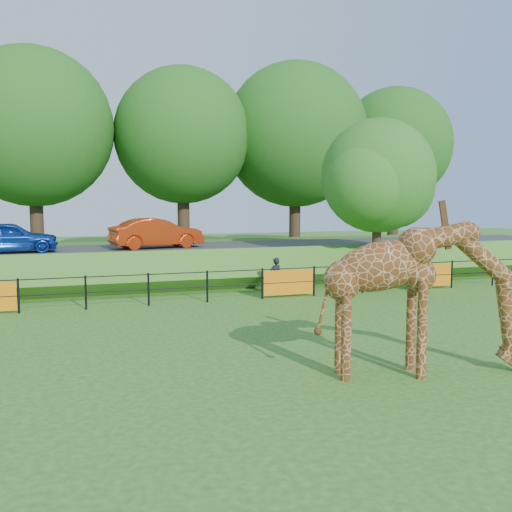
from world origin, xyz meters
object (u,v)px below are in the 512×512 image
object	(u,v)px
visitor	(275,276)
tree_east	(379,180)
car_blue	(9,237)
giraffe	(424,298)
car_red	(157,233)

from	to	relation	value
visitor	tree_east	bearing A→B (deg)	173.75
car_blue	visitor	size ratio (longest dim) A/B	2.64
giraffe	car_red	size ratio (longest dim) A/B	1.11
visitor	tree_east	world-z (taller)	tree_east
car_blue	car_red	xyz separation A→B (m)	(5.83, 0.34, 0.02)
visitor	giraffe	bearing A→B (deg)	69.80
visitor	tree_east	xyz separation A→B (m)	(4.84, 0.93, 3.59)
visitor	car_blue	bearing A→B (deg)	-43.64
car_red	car_blue	bearing A→B (deg)	82.16
giraffe	car_blue	size ratio (longest dim) A/B	1.20
visitor	car_red	bearing A→B (deg)	-71.65
giraffe	car_red	xyz separation A→B (m)	(-3.06, 14.96, 0.51)
tree_east	visitor	bearing A→B (deg)	-169.12
car_blue	car_red	world-z (taller)	car_red
giraffe	visitor	bearing A→B (deg)	99.25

